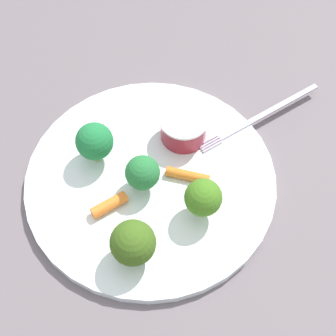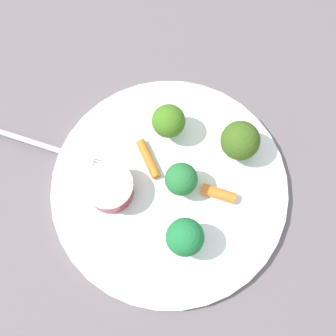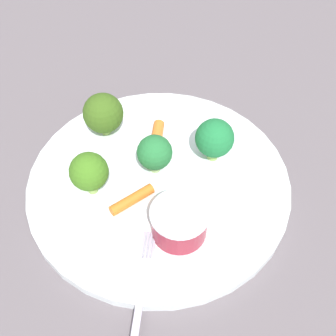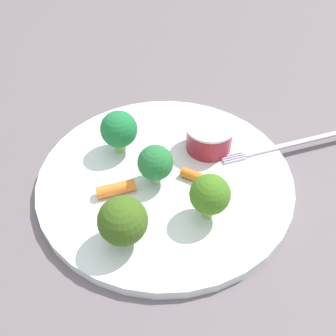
% 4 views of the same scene
% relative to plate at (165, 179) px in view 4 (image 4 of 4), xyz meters
% --- Properties ---
extents(ground_plane, '(2.40, 2.40, 0.00)m').
position_rel_plate_xyz_m(ground_plane, '(0.00, 0.00, -0.01)').
color(ground_plane, '#645B60').
extents(plate, '(0.29, 0.29, 0.01)m').
position_rel_plate_xyz_m(plate, '(0.00, 0.00, 0.00)').
color(plate, white).
rests_on(plate, ground_plane).
extents(sauce_cup, '(0.06, 0.06, 0.03)m').
position_rel_plate_xyz_m(sauce_cup, '(-0.00, 0.07, 0.02)').
color(sauce_cup, maroon).
rests_on(sauce_cup, plate).
extents(broccoli_floret_0, '(0.04, 0.04, 0.05)m').
position_rel_plate_xyz_m(broccoli_floret_0, '(-0.00, -0.01, 0.03)').
color(broccoli_floret_0, '#9AB974').
rests_on(broccoli_floret_0, plate).
extents(broccoli_floret_1, '(0.04, 0.04, 0.05)m').
position_rel_plate_xyz_m(broccoli_floret_1, '(0.07, -0.01, 0.04)').
color(broccoli_floret_1, '#93B55A').
rests_on(broccoli_floret_1, plate).
extents(broccoli_floret_2, '(0.04, 0.04, 0.05)m').
position_rel_plate_xyz_m(broccoli_floret_2, '(-0.07, -0.01, 0.04)').
color(broccoli_floret_2, '#90BD5C').
rests_on(broccoli_floret_2, plate).
extents(broccoli_floret_3, '(0.05, 0.05, 0.05)m').
position_rel_plate_xyz_m(broccoli_floret_3, '(0.04, -0.09, 0.04)').
color(broccoli_floret_3, '#99BD5C').
rests_on(broccoli_floret_3, plate).
extents(carrot_stick_0, '(0.03, 0.04, 0.01)m').
position_rel_plate_xyz_m(carrot_stick_0, '(-0.02, -0.06, 0.01)').
color(carrot_stick_0, orange).
rests_on(carrot_stick_0, plate).
extents(carrot_stick_1, '(0.05, 0.03, 0.01)m').
position_rel_plate_xyz_m(carrot_stick_1, '(0.04, 0.02, 0.01)').
color(carrot_stick_1, orange).
rests_on(carrot_stick_1, plate).
extents(fork, '(0.08, 0.17, 0.00)m').
position_rel_plate_xyz_m(fork, '(0.06, 0.14, 0.01)').
color(fork, '#B9B1C7').
rests_on(fork, plate).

